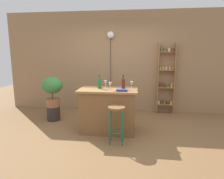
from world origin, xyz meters
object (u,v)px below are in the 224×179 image
potted_plant (52,89)px  bottle_wine_red (100,83)px  wine_glass_right (131,84)px  bottle_soda_blue (123,84)px  plant_stool (54,113)px  pendant_globe_light (111,37)px  spice_shelf (166,79)px  wine_glass_left (110,84)px  cookbook (122,90)px  bar_stool (117,117)px  wine_glass_center (105,83)px

potted_plant → bottle_wine_red: bottle_wine_red is taller
bottle_wine_red → wine_glass_right: 0.67m
bottle_wine_red → bottle_soda_blue: bearing=-2.0°
wine_glass_right → plant_stool: bearing=166.0°
potted_plant → bottle_wine_red: size_ratio=2.56×
bottle_wine_red → pendant_globe_light: bearing=88.6°
bottle_wine_red → wine_glass_right: bottle_wine_red is taller
plant_stool → bottle_soda_blue: bottle_soda_blue is taller
spice_shelf → wine_glass_left: bearing=-129.1°
wine_glass_right → pendant_globe_light: size_ratio=0.07×
cookbook → pendant_globe_light: bearing=97.2°
cookbook → bottle_soda_blue: bearing=78.4°
bar_stool → bottle_soda_blue: bearing=82.7°
bar_stool → wine_glass_left: wine_glass_left is taller
wine_glass_right → spice_shelf: bearing=58.3°
bottle_soda_blue → spice_shelf: bearing=54.0°
bar_stool → plant_stool: (-1.69, 1.09, -0.33)m
spice_shelf → plant_stool: bearing=-161.1°
potted_plant → bottle_wine_red: 1.37m
bar_stool → pendant_globe_light: 2.66m
wine_glass_center → pendant_globe_light: bearing=93.0°
bottle_wine_red → wine_glass_right: size_ratio=1.75×
bar_stool → wine_glass_right: 0.84m
bottle_wine_red → plant_stool: bearing=159.3°
plant_stool → wine_glass_center: bearing=-16.6°
potted_plant → bottle_soda_blue: 1.85m
bottle_soda_blue → wine_glass_left: bottle_soda_blue is taller
bottle_soda_blue → bottle_wine_red: bearing=178.0°
wine_glass_right → pendant_globe_light: 1.94m
bottle_soda_blue → pendant_globe_light: 1.90m
cookbook → pendant_globe_light: pendant_globe_light is taller
wine_glass_left → bottle_wine_red: bearing=145.2°
spice_shelf → cookbook: 2.00m
bottle_wine_red → wine_glass_center: 0.13m
wine_glass_right → bottle_wine_red: bearing=179.8°
plant_stool → pendant_globe_light: 2.53m
bottle_soda_blue → wine_glass_right: size_ratio=1.83×
bar_stool → pendant_globe_light: pendant_globe_light is taller
wine_glass_left → spice_shelf: bearing=50.9°
bottle_soda_blue → bottle_wine_red: size_ratio=1.05×
bottle_wine_red → cookbook: 0.55m
bottle_soda_blue → cookbook: bottle_soda_blue is taller
potted_plant → wine_glass_left: size_ratio=4.49×
wine_glass_center → wine_glass_right: (0.56, -0.07, 0.00)m
cookbook → pendant_globe_light: (-0.45, 1.73, 1.16)m
wine_glass_center → wine_glass_right: 0.56m
bar_stool → potted_plant: size_ratio=0.95×
potted_plant → bottle_wine_red: bearing=-20.7°
plant_stool → wine_glass_left: 1.86m
wine_glass_left → wine_glass_center: 0.28m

